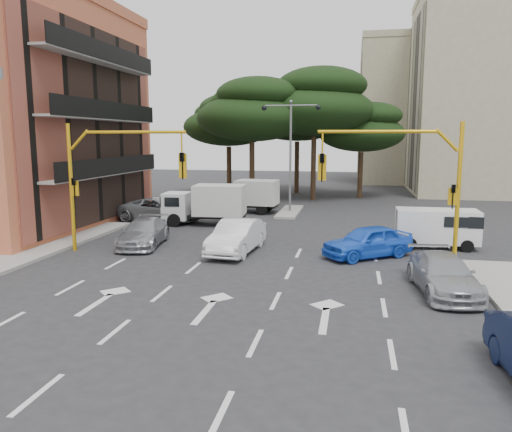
% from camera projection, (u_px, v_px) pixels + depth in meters
% --- Properties ---
extents(ground, '(120.00, 120.00, 0.00)m').
position_uv_depth(ground, '(240.00, 270.00, 20.34)').
color(ground, '#28282B').
rests_on(ground, ground).
extents(median_strip, '(1.40, 6.00, 0.15)m').
position_uv_depth(median_strip, '(290.00, 212.00, 35.83)').
color(median_strip, gray).
rests_on(median_strip, ground).
extents(apartment_beige_far, '(16.20, 12.15, 16.70)m').
position_uv_depth(apartment_beige_far, '(429.00, 112.00, 59.22)').
color(apartment_beige_far, tan).
rests_on(apartment_beige_far, ground).
extents(pine_left_near, '(9.15, 9.15, 10.23)m').
position_uv_depth(pine_left_near, '(252.00, 110.00, 41.17)').
color(pine_left_near, '#382616').
rests_on(pine_left_near, ground).
extents(pine_center, '(9.98, 9.98, 11.16)m').
position_uv_depth(pine_center, '(315.00, 102.00, 42.05)').
color(pine_center, '#382616').
rests_on(pine_center, ground).
extents(pine_left_far, '(8.32, 8.32, 9.30)m').
position_uv_depth(pine_left_far, '(229.00, 120.00, 45.73)').
color(pine_left_far, '#382616').
rests_on(pine_left_far, ground).
extents(pine_right, '(7.49, 7.49, 8.37)m').
position_uv_depth(pine_right, '(362.00, 127.00, 43.56)').
color(pine_right, '#382616').
rests_on(pine_right, ground).
extents(pine_back, '(9.15, 9.15, 10.23)m').
position_uv_depth(pine_back, '(298.00, 113.00, 47.39)').
color(pine_back, '#382616').
rests_on(pine_back, ground).
extents(signal_mast_right, '(5.79, 0.37, 6.00)m').
position_uv_depth(signal_mast_right, '(413.00, 174.00, 20.37)').
color(signal_mast_right, gold).
rests_on(signal_mast_right, ground).
extents(signal_mast_left, '(5.79, 0.37, 6.00)m').
position_uv_depth(signal_mast_left, '(106.00, 170.00, 22.95)').
color(signal_mast_left, gold).
rests_on(signal_mast_left, ground).
extents(street_lamp_center, '(4.16, 0.36, 7.77)m').
position_uv_depth(street_lamp_center, '(291.00, 136.00, 34.99)').
color(street_lamp_center, slate).
rests_on(street_lamp_center, median_strip).
extents(car_white_hatch, '(2.04, 4.80, 1.54)m').
position_uv_depth(car_white_hatch, '(237.00, 237.00, 23.35)').
color(car_white_hatch, silver).
rests_on(car_white_hatch, ground).
extents(car_blue_compact, '(4.44, 3.89, 1.45)m').
position_uv_depth(car_blue_compact, '(368.00, 241.00, 22.46)').
color(car_blue_compact, blue).
rests_on(car_blue_compact, ground).
extents(car_silver_wagon, '(2.47, 4.78, 1.33)m').
position_uv_depth(car_silver_wagon, '(144.00, 233.00, 24.88)').
color(car_silver_wagon, '#9B9DA3').
rests_on(car_silver_wagon, ground).
extents(car_silver_cross_a, '(5.74, 3.31, 1.50)m').
position_uv_depth(car_silver_cross_a, '(161.00, 210.00, 32.11)').
color(car_silver_cross_a, '#969A9D').
rests_on(car_silver_cross_a, ground).
extents(car_silver_parked, '(2.32, 4.67, 1.31)m').
position_uv_depth(car_silver_parked, '(444.00, 274.00, 17.35)').
color(car_silver_parked, '#A2A4AA').
rests_on(car_silver_parked, ground).
extents(van_white, '(3.85, 1.74, 1.93)m').
position_uv_depth(van_white, '(437.00, 228.00, 24.43)').
color(van_white, white).
rests_on(van_white, ground).
extents(box_truck_a, '(5.20, 2.48, 2.49)m').
position_uv_depth(box_truck_a, '(205.00, 205.00, 30.69)').
color(box_truck_a, silver).
rests_on(box_truck_a, ground).
extents(box_truck_b, '(4.92, 2.35, 2.35)m').
position_uv_depth(box_truck_b, '(245.00, 196.00, 35.77)').
color(box_truck_b, white).
rests_on(box_truck_b, ground).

